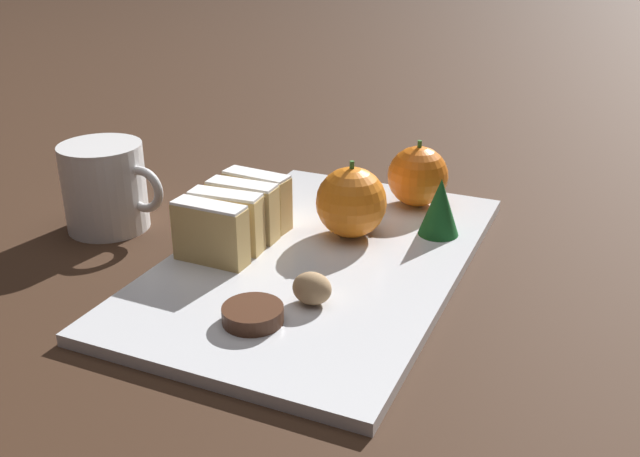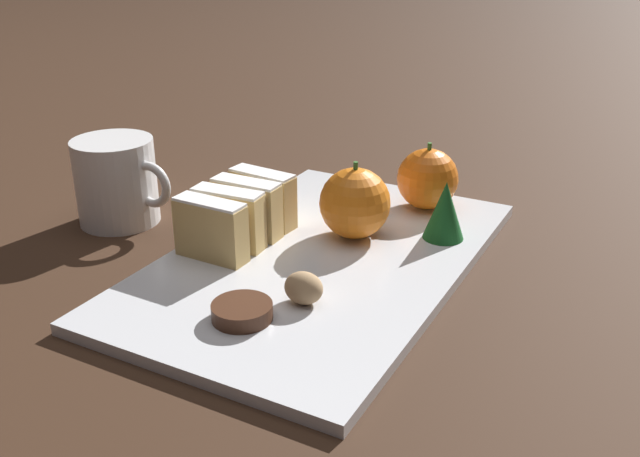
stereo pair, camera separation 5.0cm
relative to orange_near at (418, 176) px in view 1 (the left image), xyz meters
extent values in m
plane|color=#382316|center=(-0.05, -0.17, -0.05)|extent=(6.00, 6.00, 0.00)
cube|color=silver|center=(-0.05, -0.17, -0.04)|extent=(0.28, 0.46, 0.01)
cube|color=tan|center=(-0.14, -0.23, -0.01)|extent=(0.08, 0.03, 0.06)
cube|color=white|center=(-0.14, -0.23, 0.03)|extent=(0.08, 0.03, 0.00)
cube|color=tan|center=(-0.14, -0.20, -0.01)|extent=(0.08, 0.03, 0.06)
cube|color=white|center=(-0.14, -0.20, 0.03)|extent=(0.08, 0.03, 0.00)
cube|color=tan|center=(-0.14, -0.17, -0.01)|extent=(0.08, 0.03, 0.06)
cube|color=white|center=(-0.14, -0.17, 0.03)|extent=(0.08, 0.03, 0.00)
cube|color=tan|center=(-0.14, -0.13, -0.01)|extent=(0.08, 0.03, 0.06)
cube|color=white|center=(-0.14, -0.13, 0.03)|extent=(0.08, 0.03, 0.00)
sphere|color=orange|center=(0.00, 0.00, 0.00)|extent=(0.07, 0.07, 0.07)
cylinder|color=#38702D|center=(0.00, 0.00, 0.04)|extent=(0.01, 0.01, 0.01)
sphere|color=orange|center=(-0.04, -0.11, 0.00)|extent=(0.08, 0.08, 0.08)
cylinder|color=#38702D|center=(-0.04, -0.11, 0.04)|extent=(0.01, 0.01, 0.01)
ellipsoid|color=tan|center=(-0.02, -0.27, -0.02)|extent=(0.04, 0.03, 0.03)
cylinder|color=#472819|center=(-0.05, -0.32, -0.03)|extent=(0.05, 0.05, 0.01)
cone|color=#195623|center=(0.05, -0.07, 0.00)|extent=(0.04, 0.04, 0.06)
cylinder|color=white|center=(-0.31, -0.18, 0.00)|extent=(0.09, 0.09, 0.10)
torus|color=white|center=(-0.26, -0.18, 0.01)|extent=(0.05, 0.01, 0.05)
camera|label=1|loc=(0.22, -0.78, 0.29)|focal=40.00mm
camera|label=2|loc=(0.26, -0.76, 0.29)|focal=40.00mm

